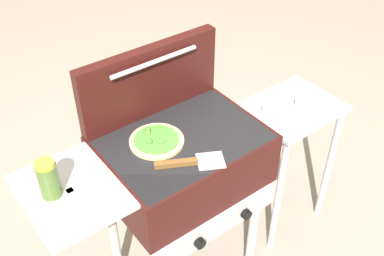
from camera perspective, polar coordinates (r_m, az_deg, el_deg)
grill at (r=1.91m, az=-1.46°, el=-4.62°), size 0.96×0.53×0.90m
grill_lid_open at (r=1.88m, az=-5.18°, el=5.81°), size 0.63×0.08×0.30m
pizza_veggie at (r=1.80m, az=-4.41°, el=-1.52°), size 0.21×0.21×0.03m
sauce_jar at (r=1.62m, az=-17.22°, el=-6.00°), size 0.07×0.07×0.15m
spatula at (r=1.71m, az=-0.19°, el=-4.22°), size 0.26×0.17×0.02m
prep_table at (r=2.41m, az=11.65°, el=-1.53°), size 0.44×0.36×0.76m
topping_bowl_near at (r=2.20m, az=10.04°, el=2.21°), size 0.12×0.12×0.04m
topping_bowl_far at (r=2.27m, az=13.71°, el=2.84°), size 0.10×0.10×0.04m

